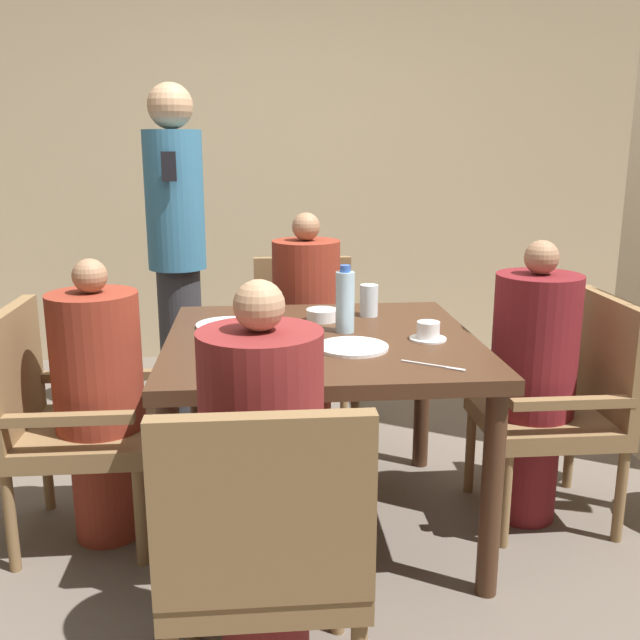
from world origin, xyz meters
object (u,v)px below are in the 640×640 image
Objects in this scene: plate_main_left at (353,347)px; water_bottle at (345,301)px; plate_main_right at (228,325)px; standing_host at (177,246)px; chair_left_side at (62,416)px; diner_in_near_chair at (263,485)px; diner_in_left_chair at (99,399)px; chair_near_corner at (264,547)px; bowl_small at (322,315)px; glass_tall_far at (369,300)px; diner_in_right_chair at (532,380)px; glass_tall_mid at (237,348)px; glass_tall_near at (257,360)px; diner_in_far_chair at (306,329)px; teacup_with_saucer at (428,332)px; chair_right_side at (566,400)px; chair_far_side at (305,341)px.

water_bottle is (0.00, 0.23, 0.11)m from plate_main_left.
standing_host is at bearing 106.18° from plate_main_right.
diner_in_near_chair is at bearing -47.69° from chair_left_side.
plate_main_left is at bearing -8.98° from chair_left_side.
diner_in_left_chair is at bearing 0.00° from chair_left_side.
bowl_small is at bearing 78.04° from chair_near_corner.
glass_tall_far reaches higher than bowl_small.
diner_in_right_chair is 8.70× the size of bowl_small.
plate_main_left is at bearing -90.19° from water_bottle.
diner_in_right_chair reaches higher than diner_in_left_chair.
standing_host is 7.01× the size of plate_main_right.
plate_main_left is at bearing -61.68° from standing_host.
diner_in_near_chair reaches higher than diner_in_left_chair.
glass_tall_mid is at bearing -162.68° from diner_in_right_chair.
bowl_small is at bearing 99.38° from plate_main_left.
glass_tall_near is at bearing -120.15° from glass_tall_far.
water_bottle is at bearing -57.05° from standing_host.
glass_tall_mid reaches higher than plate_main_left.
diner_in_far_chair is 0.79m from water_bottle.
diner_in_left_chair is 0.90m from bowl_small.
teacup_with_saucer is (1.19, -0.08, 0.24)m from diner_in_left_chair.
plate_main_left is 1.91× the size of glass_tall_mid.
water_bottle is (0.32, 0.86, 0.30)m from diner_in_near_chair.
chair_left_side is 3.57× the size of plate_main_right.
glass_tall_near is (0.11, -0.66, 0.06)m from plate_main_right.
glass_tall_mid is at bearing -133.76° from water_bottle.
water_bottle reaches higher than chair_right_side.
chair_left_side is 6.81× the size of glass_tall_mid.
glass_tall_mid is (0.05, -0.53, 0.06)m from plate_main_right.
diner_in_left_chair is 1.62m from diner_in_right_chair.
glass_tall_far is (0.22, -0.49, 0.24)m from diner_in_far_chair.
glass_tall_mid reaches higher than plate_main_right.
chair_left_side is at bearing -104.52° from standing_host.
teacup_with_saucer is (0.60, 0.86, 0.30)m from chair_near_corner.
chair_far_side is at bearing 135.45° from chair_right_side.
diner_in_right_chair reaches higher than chair_right_side.
chair_left_side is at bearing 171.02° from plate_main_left.
plate_main_left is at bearing -105.29° from glass_tall_far.
teacup_with_saucer is at bearing 33.33° from glass_tall_near.
diner_in_near_chair is at bearing -110.38° from water_bottle.
chair_far_side reaches higher than plate_main_right.
diner_in_left_chair reaches higher than glass_tall_far.
diner_in_near_chair is at bearing 90.00° from chair_near_corner.
glass_tall_far is (0.57, 0.13, 0.06)m from plate_main_right.
chair_near_corner is (-0.22, -1.87, 0.00)m from chair_far_side.
diner_in_near_chair is at bearing -53.66° from diner_in_left_chair.
chair_left_side is 1.31m from standing_host.
diner_in_far_chair is 0.83m from standing_host.
diner_in_far_chair is 1.14m from diner_in_right_chair.
chair_left_side is 1.00× the size of chair_right_side.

